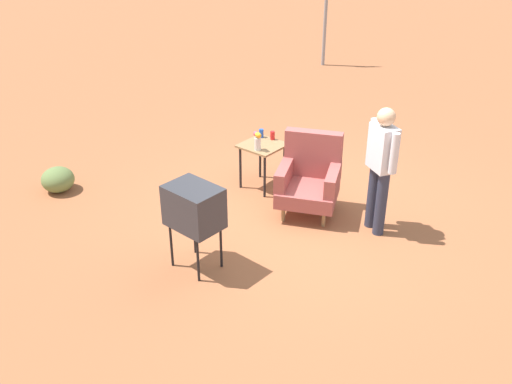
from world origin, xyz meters
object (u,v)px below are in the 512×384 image
at_px(road_sign, 326,7).
at_px(soda_can_blue, 261,133).
at_px(soda_can_red, 272,135).
at_px(armchair, 310,177).
at_px(person_standing, 381,163).
at_px(tv_on_stand, 194,207).
at_px(side_table, 262,151).
at_px(flower_vase, 258,140).

xyz_separation_m(road_sign, soda_can_blue, (2.72, -5.72, -0.65)).
bearing_deg(soda_can_red, armchair, -21.67).
height_order(armchair, person_standing, person_standing).
height_order(tv_on_stand, road_sign, road_sign).
bearing_deg(side_table, person_standing, -0.11).
bearing_deg(flower_vase, tv_on_stand, -71.77).
xyz_separation_m(side_table, soda_can_blue, (-0.18, 0.19, 0.16)).
distance_m(armchair, soda_can_blue, 1.16).
bearing_deg(tv_on_stand, side_table, 108.38).
distance_m(person_standing, soda_can_blue, 2.04).
bearing_deg(soda_can_blue, tv_on_stand, -69.00).
height_order(armchair, side_table, armchair).
height_order(tv_on_stand, person_standing, person_standing).
xyz_separation_m(person_standing, flower_vase, (-1.78, -0.19, -0.12)).
height_order(armchair, soda_can_red, armchair).
height_order(person_standing, road_sign, road_sign).
xyz_separation_m(tv_on_stand, flower_vase, (-0.60, 1.83, 0.04)).
relative_size(tv_on_stand, road_sign, 0.42).
bearing_deg(road_sign, soda_can_red, -63.03).
xyz_separation_m(side_table, tv_on_stand, (0.67, -2.02, 0.21)).
height_order(tv_on_stand, soda_can_red, tv_on_stand).
bearing_deg(person_standing, armchair, -172.28).
distance_m(tv_on_stand, soda_can_blue, 2.37).
relative_size(side_table, flower_vase, 2.53).
height_order(road_sign, soda_can_blue, road_sign).
xyz_separation_m(armchair, person_standing, (0.94, 0.13, 0.44)).
bearing_deg(side_table, armchair, -8.16).
xyz_separation_m(armchair, side_table, (-0.91, 0.13, 0.07)).
distance_m(side_table, tv_on_stand, 2.14).
xyz_separation_m(tv_on_stand, soda_can_blue, (-0.85, 2.21, -0.05)).
distance_m(side_table, soda_can_red, 0.28).
height_order(armchair, soda_can_blue, armchair).
relative_size(road_sign, soda_can_red, 20.00).
xyz_separation_m(road_sign, soda_can_red, (2.89, -5.68, -0.65)).
xyz_separation_m(person_standing, soda_can_blue, (-2.02, 0.19, -0.21)).
distance_m(soda_can_red, flower_vase, 0.44).
bearing_deg(person_standing, road_sign, 128.72).
relative_size(side_table, soda_can_red, 5.49).
distance_m(side_table, soda_can_blue, 0.31).
xyz_separation_m(armchair, soda_can_blue, (-1.09, 0.32, 0.23)).
relative_size(person_standing, flower_vase, 6.19).
relative_size(armchair, side_table, 1.58).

